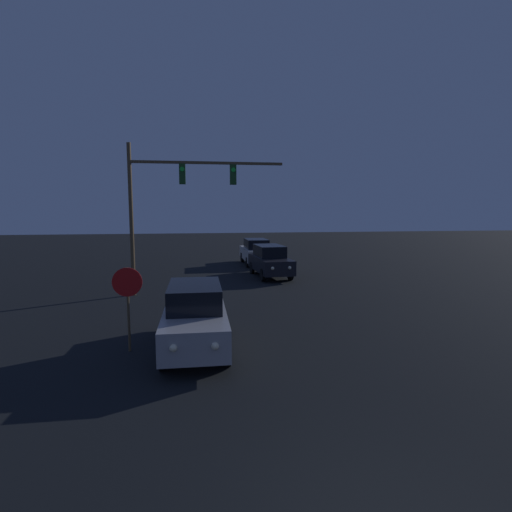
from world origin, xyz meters
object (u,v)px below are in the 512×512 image
object	(u,v)px
traffic_signal_mast	(172,194)
stop_sign	(128,293)
car_near	(195,316)
car_mid	(270,261)
car_far	(256,251)

from	to	relation	value
traffic_signal_mast	stop_sign	size ratio (longest dim) A/B	2.96
car_near	traffic_signal_mast	bearing A→B (deg)	-82.11
car_mid	stop_sign	size ratio (longest dim) A/B	1.95
car_near	car_mid	distance (m)	12.16
car_near	car_mid	world-z (taller)	same
traffic_signal_mast	stop_sign	distance (m)	8.00
car_far	traffic_signal_mast	bearing A→B (deg)	-120.73
car_mid	traffic_signal_mast	distance (m)	7.52
car_far	traffic_signal_mast	world-z (taller)	traffic_signal_mast
car_mid	stop_sign	xyz separation A→B (m)	(-6.07, -11.36, 0.73)
car_near	car_far	size ratio (longest dim) A/B	1.00
stop_sign	car_far	bearing A→B (deg)	69.93
car_mid	car_far	world-z (taller)	same
stop_sign	traffic_signal_mast	bearing A→B (deg)	83.62
traffic_signal_mast	car_near	bearing A→B (deg)	-82.57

